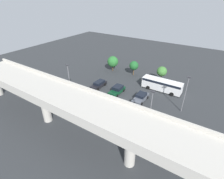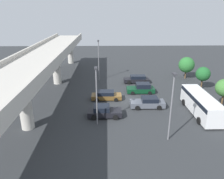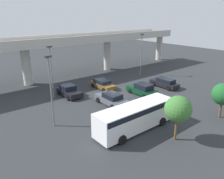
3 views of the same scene
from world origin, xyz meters
The scene contains 13 objects.
ground_plane centered at (0.00, 0.00, 0.00)m, with size 106.94×106.94×0.00m, color #2D3033.
highway_overpass centered at (0.00, 12.44, 6.14)m, with size 51.36×6.20×7.64m.
parked_car_0 centered at (-5.60, 3.45, 0.73)m, with size 2.20×4.43×1.56m.
parked_car_1 centered at (-2.84, -2.80, 0.72)m, with size 2.18×4.89×1.54m.
parked_car_2 centered at (0.22, 3.18, 0.66)m, with size 2.08×4.63×1.37m.
parked_car_3 centered at (3.04, -2.73, 0.76)m, with size 2.25×4.60×1.65m.
parked_car_4 centered at (8.24, -2.67, 0.72)m, with size 1.97×4.78×1.48m.
shuttle_bus centered at (-5.03, -9.44, 1.59)m, with size 9.10×2.68×2.65m.
lamp_post_near_aisle centered at (10.24, 4.62, 4.60)m, with size 0.70×0.35×7.82m.
lamp_post_mid_lot centered at (-7.61, 4.25, 4.28)m, with size 0.70×0.35×7.22m.
lamp_post_by_overpass centered at (-11.15, -3.55, 4.42)m, with size 0.70×0.35×7.47m.
tree_front_left centered at (-3.48, -13.18, 3.10)m, with size 2.46×2.46×4.35m.
tree_front_centre centered at (4.40, -13.53, 2.80)m, with size 2.45×2.45×4.04m.
Camera 3 is at (-19.31, -23.35, 11.18)m, focal length 35.00 mm.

